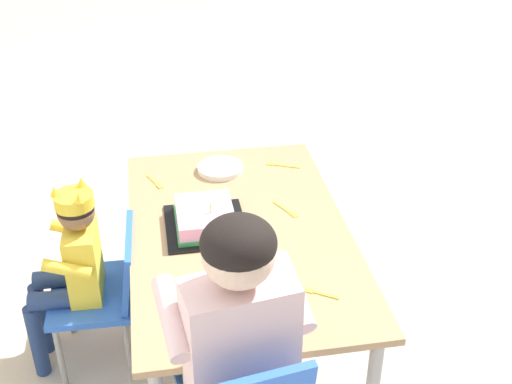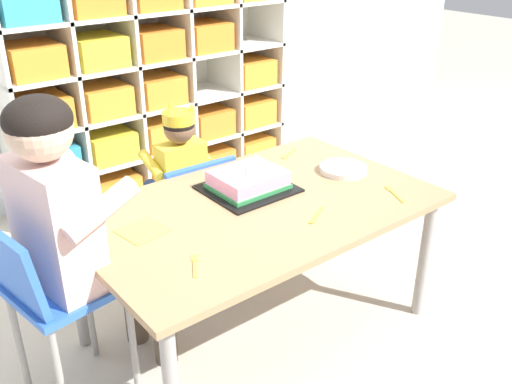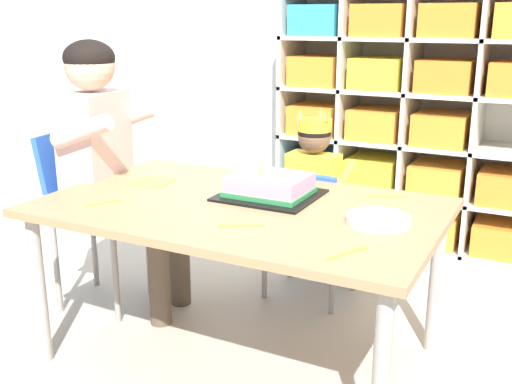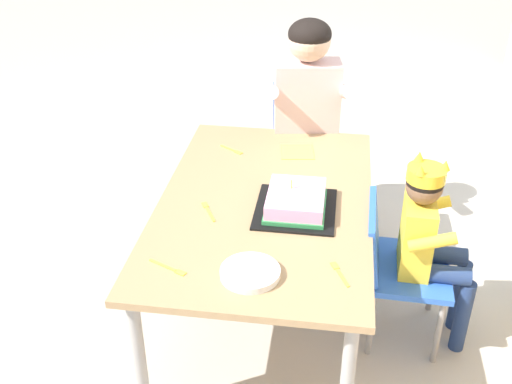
{
  "view_description": "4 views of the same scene",
  "coord_description": "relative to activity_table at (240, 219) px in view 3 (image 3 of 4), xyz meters",
  "views": [
    {
      "loc": [
        -2.03,
        0.29,
        1.96
      ],
      "look_at": [
        -0.05,
        -0.05,
        0.75
      ],
      "focal_mm": 46.88,
      "sensor_mm": 36.0,
      "label": 1
    },
    {
      "loc": [
        -1.17,
        -1.47,
        1.52
      ],
      "look_at": [
        -0.04,
        -0.05,
        0.64
      ],
      "focal_mm": 40.33,
      "sensor_mm": 36.0,
      "label": 2
    },
    {
      "loc": [
        0.92,
        -1.68,
        1.15
      ],
      "look_at": [
        0.07,
        -0.02,
        0.61
      ],
      "focal_mm": 42.55,
      "sensor_mm": 36.0,
      "label": 3
    },
    {
      "loc": [
        2.01,
        0.26,
        1.8
      ],
      "look_at": [
        0.04,
        -0.03,
        0.62
      ],
      "focal_mm": 43.55,
      "sensor_mm": 36.0,
      "label": 4
    }
  ],
  "objects": [
    {
      "name": "ground",
      "position": [
        0.0,
        0.0,
        -0.51
      ],
      "size": [
        16.0,
        16.0,
        0.0
      ],
      "primitive_type": "plane",
      "color": "#BCB2A3"
    },
    {
      "name": "storage_cubby_shelf",
      "position": [
        0.37,
        1.43,
        0.13
      ],
      "size": [
        1.68,
        0.37,
        1.32
      ],
      "color": "silver",
      "rests_on": "ground"
    },
    {
      "name": "adult_helper_seated",
      "position": [
        -0.64,
        0.11,
        0.16
      ],
      "size": [
        0.45,
        0.44,
        1.07
      ],
      "rotation": [
        0.0,
        0.0,
        1.72
      ],
      "color": "beige",
      "rests_on": "ground"
    },
    {
      "name": "classroom_chair_adult_side",
      "position": [
        -0.75,
        0.09,
        -0.05
      ],
      "size": [
        0.39,
        0.37,
        0.72
      ],
      "rotation": [
        0.0,
        0.0,
        1.72
      ],
      "color": "blue",
      "rests_on": "ground"
    },
    {
      "name": "fork_by_napkin",
      "position": [
        0.46,
        -0.25,
        0.05
      ],
      "size": [
        0.07,
        0.14,
        0.0
      ],
      "rotation": [
        0.0,
        0.0,
        4.29
      ],
      "color": "yellow",
      "rests_on": "activity_table"
    },
    {
      "name": "fork_near_cake_tray",
      "position": [
        -0.4,
        -0.2,
        0.05
      ],
      "size": [
        0.08,
        0.11,
        0.0
      ],
      "rotation": [
        0.0,
        0.0,
        4.14
      ],
      "color": "yellow",
      "rests_on": "activity_table"
    },
    {
      "name": "classroom_chair_blue",
      "position": [
        0.03,
        0.51,
        -0.16
      ],
      "size": [
        0.38,
        0.34,
        0.58
      ],
      "rotation": [
        0.0,
        0.0,
        3.11
      ],
      "color": "blue",
      "rests_on": "ground"
    },
    {
      "name": "activity_table",
      "position": [
        0.0,
        0.0,
        0.0
      ],
      "size": [
        1.3,
        0.81,
        0.56
      ],
      "color": "#A37F56",
      "rests_on": "ground"
    },
    {
      "name": "fork_scattered_mid_table",
      "position": [
        0.41,
        0.29,
        0.05
      ],
      "size": [
        0.12,
        0.07,
        0.0
      ],
      "rotation": [
        0.0,
        0.0,
        0.42
      ],
      "color": "yellow",
      "rests_on": "activity_table"
    },
    {
      "name": "paper_napkin_square",
      "position": [
        -0.42,
        0.09,
        0.05
      ],
      "size": [
        0.16,
        0.16,
        0.0
      ],
      "primitive_type": "cube",
      "rotation": [
        0.0,
        0.0,
        0.14
      ],
      "color": "#F4DB4C",
      "rests_on": "activity_table"
    },
    {
      "name": "child_with_crown",
      "position": [
        0.03,
        0.62,
        -0.02
      ],
      "size": [
        0.3,
        0.31,
        0.8
      ],
      "rotation": [
        0.0,
        0.0,
        3.11
      ],
      "color": "yellow",
      "rests_on": "ground"
    },
    {
      "name": "paper_plate_stack",
      "position": [
        0.46,
        0.01,
        0.06
      ],
      "size": [
        0.19,
        0.19,
        0.02
      ],
      "primitive_type": "cylinder",
      "color": "white",
      "rests_on": "activity_table"
    },
    {
      "name": "birthday_cake_on_tray",
      "position": [
        0.05,
        0.12,
        0.08
      ],
      "size": [
        0.32,
        0.3,
        0.11
      ],
      "color": "black",
      "rests_on": "activity_table"
    },
    {
      "name": "fork_beside_plate_stack",
      "position": [
        0.1,
        -0.2,
        0.05
      ],
      "size": [
        0.13,
        0.08,
        0.0
      ],
      "rotation": [
        0.0,
        0.0,
        0.49
      ],
      "color": "yellow",
      "rests_on": "activity_table"
    }
  ]
}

